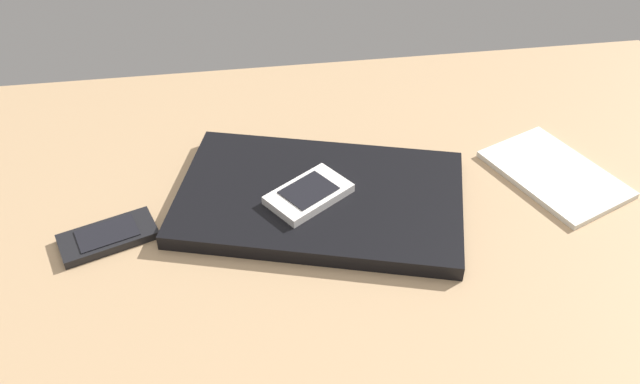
% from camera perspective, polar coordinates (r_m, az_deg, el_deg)
% --- Properties ---
extents(desk_surface, '(1.20, 0.80, 0.03)m').
position_cam_1_polar(desk_surface, '(0.84, 2.58, -3.29)').
color(desk_surface, tan).
rests_on(desk_surface, ground).
extents(laptop_closed, '(0.40, 0.31, 0.02)m').
position_cam_1_polar(laptop_closed, '(0.85, 0.00, -0.51)').
color(laptop_closed, black).
rests_on(laptop_closed, desk_surface).
extents(cell_phone_on_laptop, '(0.12, 0.11, 0.01)m').
position_cam_1_polar(cell_phone_on_laptop, '(0.83, -0.97, -0.16)').
color(cell_phone_on_laptop, silver).
rests_on(cell_phone_on_laptop, laptop_closed).
extents(cell_phone_on_desk, '(0.12, 0.09, 0.01)m').
position_cam_1_polar(cell_phone_on_desk, '(0.84, -17.63, -3.63)').
color(cell_phone_on_desk, black).
rests_on(cell_phone_on_desk, desk_surface).
extents(notepad, '(0.18, 0.21, 0.01)m').
position_cam_1_polar(notepad, '(0.95, 19.38, 1.45)').
color(notepad, white).
rests_on(notepad, desk_surface).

